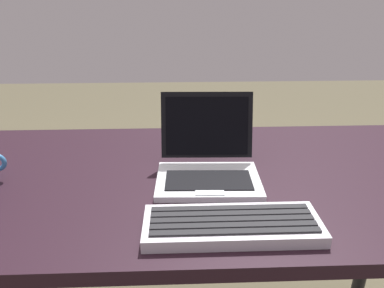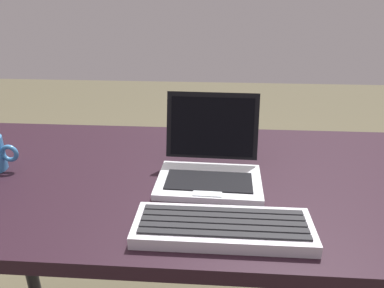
# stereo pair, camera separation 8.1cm
# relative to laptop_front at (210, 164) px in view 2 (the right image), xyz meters

# --- Properties ---
(desk) EXTENTS (1.48, 0.67, 0.73)m
(desk) POSITION_rel_laptop_front_xyz_m (-0.04, 0.01, -0.12)
(desk) COLOR black
(desk) RESTS_ON ground
(laptop_front) EXTENTS (0.25, 0.23, 0.19)m
(laptop_front) POSITION_rel_laptop_front_xyz_m (0.00, 0.00, 0.00)
(laptop_front) COLOR silver
(laptop_front) RESTS_ON desk
(external_keyboard) EXTENTS (0.34, 0.12, 0.03)m
(external_keyboard) POSITION_rel_laptop_front_xyz_m (0.03, -0.22, -0.03)
(external_keyboard) COLOR #BBB7C2
(external_keyboard) RESTS_ON desk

